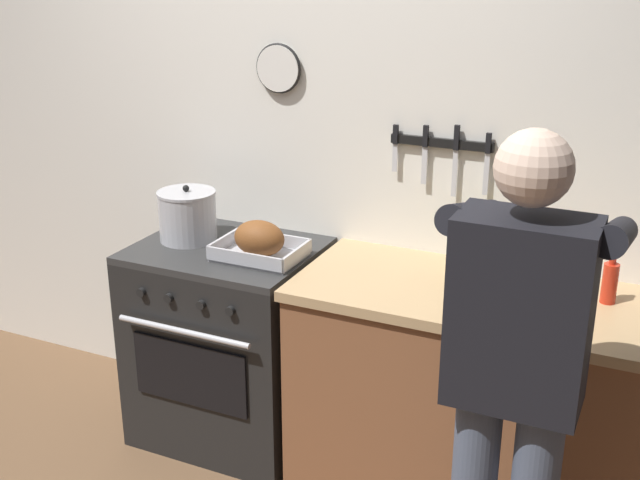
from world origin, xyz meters
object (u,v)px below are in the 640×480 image
Objects in this scene: roasting_pan at (259,242)px; bottle_cooking_oil at (490,243)px; cutting_board at (531,310)px; bottle_hot_sauce at (610,282)px; person_cook at (516,369)px; bottle_olive_oil at (470,250)px; stove at (229,342)px; stock_pot at (188,216)px.

roasting_pan is 0.92m from bottle_cooking_oil.
bottle_hot_sauce reaches higher than cutting_board.
bottle_hot_sauce is 0.81× the size of bottle_cooking_oil.
cutting_board is (-0.05, 0.51, -0.04)m from person_cook.
bottle_cooking_oil is (-0.29, 0.87, 0.05)m from person_cook.
bottle_olive_oil is 1.21× the size of bottle_cooking_oil.
cutting_board is 1.86× the size of bottle_hot_sauce.
bottle_hot_sauce is at bearing 3.54° from stove.
cutting_board is at bearing -3.04° from roasting_pan.
cutting_board is (1.49, -0.12, -0.10)m from stock_pot.
stock_pot is at bearing 170.80° from roasting_pan.
bottle_olive_oil reaches higher than bottle_cooking_oil.
bottle_olive_oil is (-0.33, 0.71, 0.07)m from person_cook.
bottle_cooking_oil is at bearing 10.55° from stock_pot.
bottle_olive_oil reaches higher than roasting_pan.
stock_pot is at bearing -169.45° from bottle_cooking_oil.
bottle_cooking_oil reaches higher than bottle_hot_sauce.
bottle_cooking_oil is at bearing 161.62° from bottle_hot_sauce.
bottle_cooking_oil is (-0.24, 0.36, 0.09)m from cutting_board.
stock_pot is 0.70× the size of cutting_board.
bottle_cooking_oil is at bearing 76.94° from bottle_olive_oil.
bottle_olive_oil is at bearing 32.38° from person_cook.
bottle_cooking_oil is (1.06, 0.25, 0.55)m from stove.
stove is 1.38m from cutting_board.
stock_pot is at bearing 75.22° from person_cook.
stock_pot is 1.22m from bottle_olive_oil.
person_cook is at bearing -22.36° from stock_pot.
stock_pot is 1.50m from cutting_board.
roasting_pan reaches higher than stove.
person_cook is (1.35, -0.62, 0.50)m from stove.
person_cook reaches higher than stove.
stock_pot is 1.73m from bottle_hot_sauce.
bottle_olive_oil is (1.22, 0.07, 0.01)m from stock_pot.
stove is at bearing -4.68° from stock_pot.
stove is 3.78× the size of bottle_cooking_oil.
bottle_hot_sauce is at bearing -6.43° from person_cook.
person_cook is 8.57× the size of bottle_hot_sauce.
bottle_cooking_oil is at bearing 18.81° from roasting_pan.
stock_pot is at bearing 175.36° from cutting_board.
bottle_hot_sauce is (1.53, 0.09, 0.53)m from stove.
roasting_pan is (0.19, -0.05, 0.52)m from stove.
bottle_hot_sauce is at bearing 0.89° from bottle_olive_oil.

